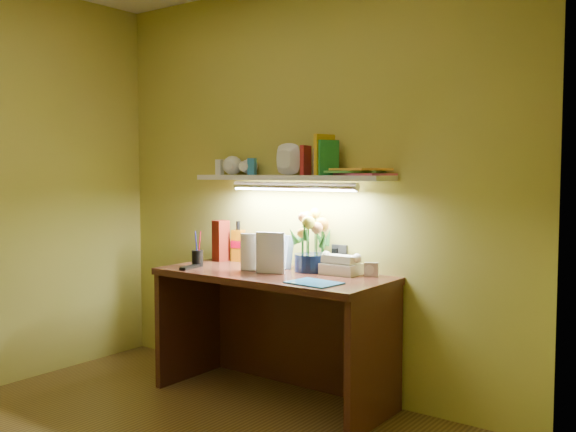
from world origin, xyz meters
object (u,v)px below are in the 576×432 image
object	(u,v)px
desk	(272,336)
whisky_bottle	(238,241)
desk_clock	(371,269)
telephone	(341,263)
flower_bouquet	(312,241)

from	to	relation	value
desk	whisky_bottle	xyz separation A→B (m)	(-0.47, 0.24, 0.51)
desk_clock	whisky_bottle	xyz separation A→B (m)	(-1.00, 0.02, 0.09)
telephone	whisky_bottle	distance (m)	0.83
desk	desk_clock	world-z (taller)	desk_clock
flower_bouquet	telephone	world-z (taller)	flower_bouquet
flower_bouquet	whisky_bottle	world-z (taller)	flower_bouquet
desk	telephone	world-z (taller)	telephone
desk	desk_clock	size ratio (longest dim) A/B	17.92
telephone	whisky_bottle	bearing A→B (deg)	174.19
desk_clock	whisky_bottle	size ratio (longest dim) A/B	0.30
flower_bouquet	whisky_bottle	distance (m)	0.63
flower_bouquet	telephone	xyz separation A→B (m)	(0.20, 0.01, -0.12)
flower_bouquet	desk_clock	xyz separation A→B (m)	(0.37, 0.05, -0.14)
telephone	desk	bearing A→B (deg)	-154.32
flower_bouquet	desk_clock	size ratio (longest dim) A/B	4.57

